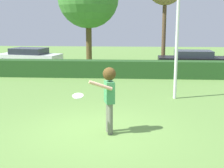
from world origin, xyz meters
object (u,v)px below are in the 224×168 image
(lamppost, at_px, (178,3))
(parked_car_white, at_px, (29,56))
(person, at_px, (109,91))
(frisbee, at_px, (78,96))
(parked_car_black, at_px, (193,60))

(lamppost, xyz_separation_m, parked_car_white, (-8.63, 8.31, -2.96))
(person, bearing_deg, parked_car_white, 117.28)
(frisbee, xyz_separation_m, parked_car_white, (-5.61, 12.76, -0.43))
(parked_car_white, height_order, parked_car_black, same)
(frisbee, distance_m, lamppost, 5.94)
(person, relative_size, lamppost, 0.27)
(parked_car_white, bearing_deg, parked_car_black, -6.06)
(lamppost, bearing_deg, frisbee, -124.24)
(person, xyz_separation_m, parked_car_black, (4.27, 11.21, -0.46))
(lamppost, distance_m, parked_car_white, 12.34)
(frisbee, bearing_deg, parked_car_black, 66.64)
(frisbee, height_order, lamppost, lamppost)
(parked_car_white, bearing_deg, lamppost, -43.93)
(parked_car_white, relative_size, parked_car_black, 1.05)
(lamppost, height_order, parked_car_black, lamppost)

